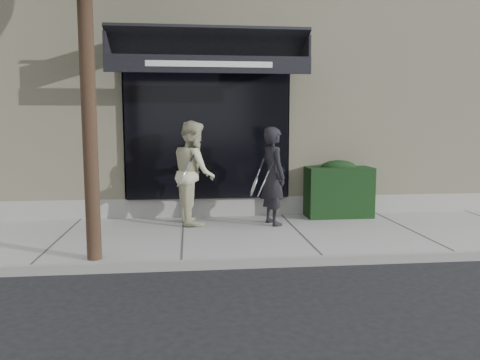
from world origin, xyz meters
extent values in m
plane|color=black|center=(0.00, 0.00, 0.00)|extent=(80.00, 80.00, 0.00)
cube|color=#A1A19C|center=(0.00, 0.00, 0.06)|extent=(20.00, 3.00, 0.12)
cube|color=gray|center=(0.00, -1.55, 0.07)|extent=(20.00, 0.10, 0.14)
cube|color=beige|center=(0.00, 5.00, 2.75)|extent=(14.00, 7.00, 5.50)
cube|color=gray|center=(0.00, 1.70, 0.25)|extent=(14.02, 0.42, 0.50)
cube|color=black|center=(-1.50, 1.55, 1.80)|extent=(3.20, 0.30, 2.60)
cube|color=gray|center=(-3.10, 1.70, 1.80)|extent=(0.08, 0.40, 2.60)
cube|color=gray|center=(0.10, 1.70, 1.80)|extent=(0.08, 0.40, 2.60)
cube|color=gray|center=(-1.50, 1.70, 3.14)|extent=(3.36, 0.40, 0.12)
cube|color=black|center=(-1.50, 1.00, 3.40)|extent=(3.60, 1.03, 0.55)
cube|color=black|center=(-1.50, 0.50, 3.01)|extent=(3.60, 0.05, 0.30)
cube|color=white|center=(-1.50, 0.47, 3.01)|extent=(2.20, 0.01, 0.10)
cube|color=black|center=(-3.28, 1.00, 3.32)|extent=(0.04, 1.00, 0.45)
cube|color=black|center=(0.28, 1.00, 3.32)|extent=(0.04, 1.00, 0.45)
cube|color=black|center=(1.10, 1.25, 0.62)|extent=(1.30, 0.70, 1.00)
ellipsoid|color=black|center=(1.10, 1.25, 1.12)|extent=(0.71, 0.38, 0.27)
cylinder|color=black|center=(-3.20, -1.30, 2.40)|extent=(0.20, 0.20, 4.80)
imported|color=black|center=(-0.33, 0.64, 1.03)|extent=(0.60, 0.75, 1.81)
torus|color=silver|center=(-0.60, 0.29, 0.87)|extent=(0.20, 0.33, 0.29)
cylinder|color=silver|center=(-0.60, 0.29, 0.87)|extent=(0.16, 0.29, 0.25)
cylinder|color=silver|center=(-0.60, 0.29, 0.87)|extent=(0.17, 0.06, 0.09)
cylinder|color=black|center=(-0.60, 0.29, 0.87)|extent=(0.20, 0.07, 0.11)
torus|color=silver|center=(-0.73, 0.35, 0.88)|extent=(0.14, 0.31, 0.29)
cylinder|color=silver|center=(-0.73, 0.35, 0.88)|extent=(0.11, 0.28, 0.26)
cylinder|color=silver|center=(-0.73, 0.35, 0.88)|extent=(0.18, 0.03, 0.08)
cylinder|color=black|center=(-0.73, 0.35, 0.88)|extent=(0.20, 0.04, 0.10)
imported|color=beige|center=(-1.79, 0.90, 1.08)|extent=(0.88, 1.05, 1.92)
torus|color=silver|center=(-2.01, 0.59, 1.03)|extent=(0.17, 0.31, 0.28)
cylinder|color=silver|center=(-2.01, 0.59, 1.03)|extent=(0.14, 0.27, 0.24)
cylinder|color=silver|center=(-2.01, 0.59, 1.03)|extent=(0.17, 0.02, 0.10)
cylinder|color=black|center=(-2.01, 0.59, 1.03)|extent=(0.19, 0.03, 0.12)
camera|label=1|loc=(-1.88, -7.80, 2.01)|focal=35.00mm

